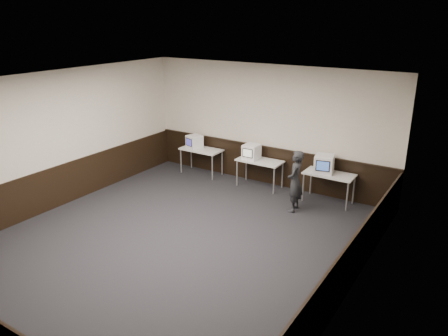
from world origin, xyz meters
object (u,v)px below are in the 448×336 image
(desk_left, at_px, (201,151))
(emac_center, at_px, (251,152))
(person, at_px, (295,181))
(emac_left, at_px, (194,142))
(desk_center, at_px, (260,163))
(desk_right, at_px, (329,176))
(emac_right, at_px, (324,164))

(desk_left, relative_size, emac_center, 2.79)
(person, bearing_deg, emac_left, -112.17)
(desk_center, distance_m, emac_left, 2.13)
(emac_left, xyz_separation_m, emac_center, (1.87, -0.01, 0.01))
(desk_right, xyz_separation_m, emac_center, (-2.14, -0.03, 0.27))
(emac_center, distance_m, emac_right, 2.00)
(desk_right, xyz_separation_m, person, (-0.50, -0.90, 0.06))
(emac_center, height_order, emac_right, emac_right)
(emac_center, bearing_deg, desk_left, 178.55)
(person, bearing_deg, desk_left, -113.40)
(person, bearing_deg, emac_center, -125.91)
(emac_right, bearing_deg, desk_center, 167.23)
(desk_right, relative_size, person, 0.82)
(emac_left, relative_size, emac_center, 1.12)
(emac_left, bearing_deg, desk_left, 23.02)
(person, bearing_deg, desk_right, 142.82)
(emac_right, distance_m, person, 0.98)
(desk_left, height_order, emac_center, emac_center)
(emac_left, bearing_deg, desk_center, 18.07)
(desk_center, xyz_separation_m, emac_center, (-0.24, -0.03, 0.27))
(emac_left, xyz_separation_m, emac_right, (3.87, 0.00, 0.04))
(emac_center, xyz_separation_m, emac_right, (2.00, 0.01, 0.02))
(desk_center, xyz_separation_m, desk_right, (1.90, 0.00, 0.00))
(emac_right, bearing_deg, emac_center, 168.31)
(desk_left, height_order, emac_left, emac_left)
(emac_left, height_order, emac_center, emac_center)
(desk_center, relative_size, emac_center, 2.79)
(desk_center, bearing_deg, person, -32.73)
(emac_left, bearing_deg, desk_right, 17.80)
(desk_center, relative_size, desk_right, 1.00)
(desk_left, relative_size, person, 0.82)
(desk_right, distance_m, person, 1.03)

